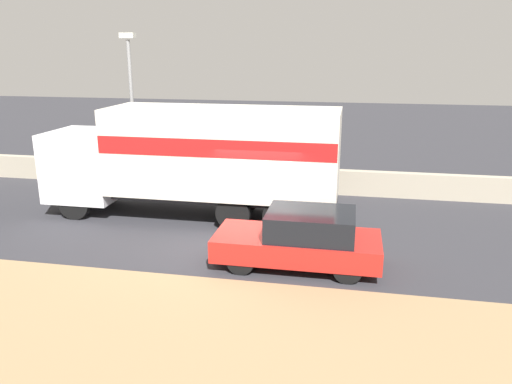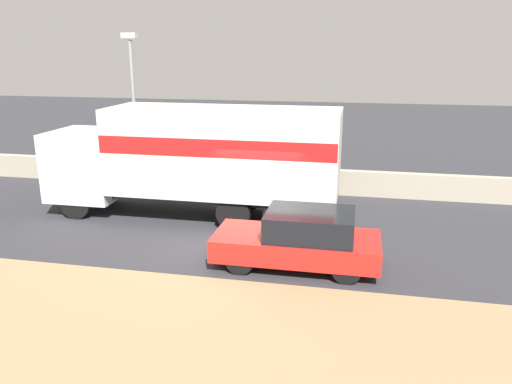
{
  "view_description": "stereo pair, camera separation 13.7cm",
  "coord_description": "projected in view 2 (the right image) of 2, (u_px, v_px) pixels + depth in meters",
  "views": [
    {
      "loc": [
        2.6,
        -12.59,
        5.26
      ],
      "look_at": [
        0.03,
        0.62,
        1.4
      ],
      "focal_mm": 35.0,
      "sensor_mm": 36.0,
      "label": 1
    },
    {
      "loc": [
        2.74,
        -12.57,
        5.26
      ],
      "look_at": [
        0.03,
        0.62,
        1.4
      ],
      "focal_mm": 35.0,
      "sensor_mm": 36.0,
      "label": 2
    }
  ],
  "objects": [
    {
      "name": "dirt_shoulder_foreground",
      "position": [
        182.0,
        366.0,
        8.57
      ],
      "size": [
        60.0,
        6.77,
        0.04
      ],
      "color": "#937551",
      "rests_on": "ground_plane"
    },
    {
      "name": "ground_plane",
      "position": [
        251.0,
        247.0,
        13.81
      ],
      "size": [
        80.0,
        80.0,
        0.0
      ],
      "primitive_type": "plane",
      "color": "#2D2D33"
    },
    {
      "name": "car_hatchback",
      "position": [
        301.0,
        239.0,
        12.4
      ],
      "size": [
        4.11,
        1.76,
        1.45
      ],
      "rotation": [
        0.0,
        0.0,
        3.14
      ],
      "color": "#B21E19",
      "rests_on": "ground_plane"
    },
    {
      "name": "box_truck",
      "position": [
        200.0,
        155.0,
        15.75
      ],
      "size": [
        9.39,
        2.42,
        3.54
      ],
      "rotation": [
        0.0,
        0.0,
        3.14
      ],
      "color": "silver",
      "rests_on": "ground_plane"
    },
    {
      "name": "street_lamp",
      "position": [
        134.0,
        98.0,
        19.01
      ],
      "size": [
        0.56,
        0.28,
        5.86
      ],
      "color": "gray",
      "rests_on": "ground_plane"
    },
    {
      "name": "stone_wall_backdrop",
      "position": [
        282.0,
        179.0,
        19.12
      ],
      "size": [
        60.0,
        0.35,
        0.93
      ],
      "color": "#A39984",
      "rests_on": "ground_plane"
    }
  ]
}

